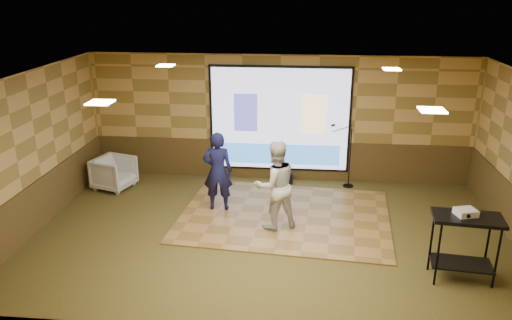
# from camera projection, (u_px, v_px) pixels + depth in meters

# --- Properties ---
(ground) EXTENTS (9.00, 9.00, 0.00)m
(ground) POSITION_uv_depth(u_px,v_px,m) (268.00, 249.00, 8.97)
(ground) COLOR #2D3317
(ground) RESTS_ON ground
(room_shell) EXTENTS (9.04, 7.04, 3.02)m
(room_shell) POSITION_uv_depth(u_px,v_px,m) (269.00, 137.00, 8.27)
(room_shell) COLOR tan
(room_shell) RESTS_ON ground
(wainscot_back) EXTENTS (9.00, 0.04, 0.95)m
(wainscot_back) POSITION_uv_depth(u_px,v_px,m) (279.00, 160.00, 12.08)
(wainscot_back) COLOR #4C3819
(wainscot_back) RESTS_ON ground
(wainscot_left) EXTENTS (0.04, 7.00, 0.95)m
(wainscot_left) POSITION_uv_depth(u_px,v_px,m) (27.00, 214.00, 9.23)
(wainscot_left) COLOR #4C3819
(wainscot_left) RESTS_ON ground
(projector_screen) EXTENTS (3.32, 0.06, 2.52)m
(projector_screen) POSITION_uv_depth(u_px,v_px,m) (280.00, 120.00, 11.71)
(projector_screen) COLOR black
(projector_screen) RESTS_ON room_shell
(downlight_nw) EXTENTS (0.32, 0.32, 0.02)m
(downlight_nw) POSITION_uv_depth(u_px,v_px,m) (166.00, 66.00, 9.88)
(downlight_nw) COLOR #FFEBBF
(downlight_nw) RESTS_ON room_shell
(downlight_ne) EXTENTS (0.32, 0.32, 0.02)m
(downlight_ne) POSITION_uv_depth(u_px,v_px,m) (392.00, 69.00, 9.47)
(downlight_ne) COLOR #FFEBBF
(downlight_ne) RESTS_ON room_shell
(downlight_sw) EXTENTS (0.32, 0.32, 0.02)m
(downlight_sw) POSITION_uv_depth(u_px,v_px,m) (100.00, 102.00, 6.78)
(downlight_sw) COLOR #FFEBBF
(downlight_sw) RESTS_ON room_shell
(downlight_se) EXTENTS (0.32, 0.32, 0.02)m
(downlight_se) POSITION_uv_depth(u_px,v_px,m) (432.00, 110.00, 6.37)
(downlight_se) COLOR #FFEBBF
(downlight_se) RESTS_ON room_shell
(dance_floor) EXTENTS (4.44, 3.53, 0.03)m
(dance_floor) POSITION_uv_depth(u_px,v_px,m) (285.00, 215.00, 10.22)
(dance_floor) COLOR olive
(dance_floor) RESTS_ON ground
(player_left) EXTENTS (0.63, 0.44, 1.67)m
(player_left) POSITION_uv_depth(u_px,v_px,m) (218.00, 171.00, 10.24)
(player_left) COLOR #141540
(player_left) RESTS_ON dance_floor
(player_right) EXTENTS (1.05, 0.96, 1.74)m
(player_right) POSITION_uv_depth(u_px,v_px,m) (275.00, 185.00, 9.43)
(player_right) COLOR beige
(player_right) RESTS_ON dance_floor
(av_table) EXTENTS (1.05, 0.55, 1.11)m
(av_table) POSITION_uv_depth(u_px,v_px,m) (466.00, 234.00, 7.79)
(av_table) COLOR black
(av_table) RESTS_ON ground
(projector) EXTENTS (0.37, 0.33, 0.10)m
(projector) POSITION_uv_depth(u_px,v_px,m) (466.00, 212.00, 7.71)
(projector) COLOR white
(projector) RESTS_ON av_table
(mic_stand) EXTENTS (0.59, 0.24, 1.52)m
(mic_stand) POSITION_uv_depth(u_px,v_px,m) (347.00, 166.00, 11.59)
(mic_stand) COLOR black
(mic_stand) RESTS_ON ground
(banquet_chair) EXTENTS (1.02, 1.00, 0.75)m
(banquet_chair) POSITION_uv_depth(u_px,v_px,m) (114.00, 173.00, 11.52)
(banquet_chair) COLOR gray
(banquet_chair) RESTS_ON ground
(duffel_bag) EXTENTS (0.49, 0.40, 0.26)m
(duffel_bag) POSITION_uv_depth(u_px,v_px,m) (283.00, 178.00, 11.88)
(duffel_bag) COLOR black
(duffel_bag) RESTS_ON ground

